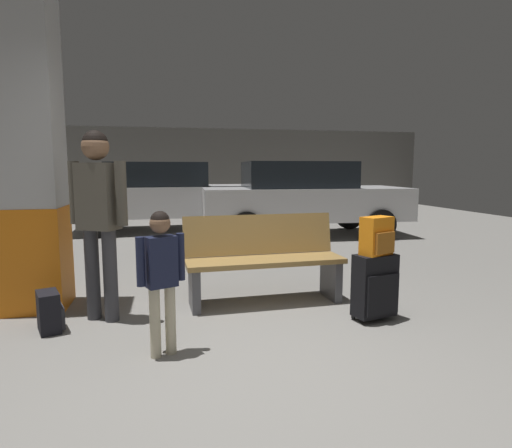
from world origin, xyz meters
TOP-DOWN VIEW (x-y plane):
  - ground_plane at (0.00, 4.00)m, footprint 18.00×18.00m
  - garage_back_wall at (0.00, 12.86)m, footprint 18.00×0.12m
  - structural_pillar at (-1.88, 1.86)m, footprint 0.57×0.57m
  - bench at (0.35, 1.61)m, footprint 1.62×0.59m
  - suitcase at (1.21, 0.85)m, footprint 0.42×0.30m
  - backpack_bright at (1.21, 0.85)m, footprint 0.32×0.27m
  - child at (-0.66, 0.49)m, footprint 0.34×0.20m
  - adult at (-1.20, 1.37)m, footprint 0.52×0.34m
  - backpack_dark_floor at (-1.60, 1.17)m, footprint 0.27×0.32m
  - parked_car_near at (2.10, 5.75)m, footprint 4.18×1.96m
  - parked_car_far at (-0.71, 7.12)m, footprint 4.15×1.90m

SIDE VIEW (x-z plane):
  - ground_plane at x=0.00m, z-range -0.10..0.00m
  - backpack_dark_floor at x=-1.60m, z-range 0.00..0.34m
  - suitcase at x=1.21m, z-range 0.02..0.62m
  - bench at x=0.35m, z-range 0.00..0.88m
  - child at x=-0.66m, z-range 0.12..1.19m
  - backpack_bright at x=1.21m, z-range 0.60..0.94m
  - parked_car_near at x=2.10m, z-range 0.05..1.56m
  - parked_car_far at x=-0.71m, z-range 0.05..1.56m
  - adult at x=-1.20m, z-range 0.20..1.89m
  - garage_back_wall at x=0.00m, z-range 0.00..2.80m
  - structural_pillar at x=-1.88m, z-range -0.01..3.10m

